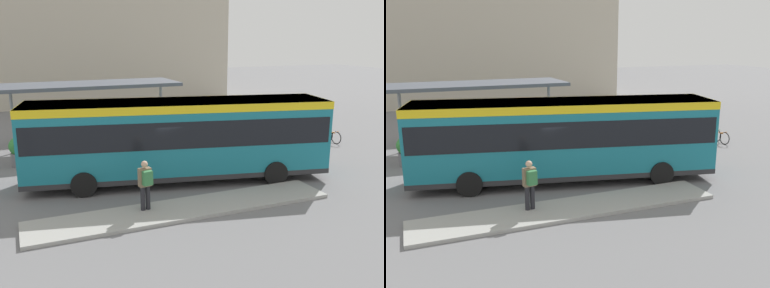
% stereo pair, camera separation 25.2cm
% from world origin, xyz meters
% --- Properties ---
extents(ground_plane, '(120.00, 120.00, 0.00)m').
position_xyz_m(ground_plane, '(0.00, 0.00, 0.00)').
color(ground_plane, slate).
extents(curb_island, '(10.52, 1.80, 0.12)m').
position_xyz_m(curb_island, '(-0.93, -3.07, 0.06)').
color(curb_island, '#9E9E99').
rests_on(curb_island, ground_plane).
extents(city_bus, '(12.24, 5.01, 3.28)m').
position_xyz_m(city_bus, '(0.01, -0.00, 1.91)').
color(city_bus, '#197284').
rests_on(city_bus, ground_plane).
extents(pedestrian_waiting, '(0.44, 0.47, 1.69)m').
position_xyz_m(pedestrian_waiting, '(-2.23, -2.78, 1.09)').
color(pedestrian_waiting, '#232328').
rests_on(pedestrian_waiting, curb_island).
extents(bicycle_orange, '(0.48, 1.66, 0.72)m').
position_xyz_m(bicycle_orange, '(10.17, 2.87, 0.36)').
color(bicycle_orange, black).
rests_on(bicycle_orange, ground_plane).
extents(bicycle_green, '(0.48, 1.56, 0.67)m').
position_xyz_m(bicycle_green, '(10.40, 3.61, 0.34)').
color(bicycle_green, black).
rests_on(bicycle_green, ground_plane).
extents(bicycle_black, '(0.48, 1.68, 0.72)m').
position_xyz_m(bicycle_black, '(10.12, 4.34, 0.36)').
color(bicycle_black, black).
rests_on(bicycle_black, ground_plane).
extents(station_shelter, '(9.21, 3.32, 3.38)m').
position_xyz_m(station_shelter, '(-2.17, 7.29, 3.24)').
color(station_shelter, '#4C515B').
rests_on(station_shelter, ground_plane).
extents(potted_planter_near_shelter, '(0.83, 0.83, 1.26)m').
position_xyz_m(potted_planter_near_shelter, '(1.13, 4.60, 0.66)').
color(potted_planter_near_shelter, slate).
rests_on(potted_planter_near_shelter, ground_plane).
extents(potted_planter_far_side, '(0.83, 0.83, 1.36)m').
position_xyz_m(potted_planter_far_side, '(-5.97, 4.65, 0.71)').
color(potted_planter_far_side, slate).
rests_on(potted_planter_far_side, ground_plane).
extents(station_building, '(28.94, 10.54, 17.65)m').
position_xyz_m(station_building, '(-1.35, 26.30, 8.82)').
color(station_building, '#BCB29E').
rests_on(station_building, ground_plane).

